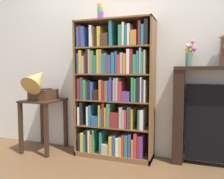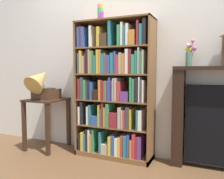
% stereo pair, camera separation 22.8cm
% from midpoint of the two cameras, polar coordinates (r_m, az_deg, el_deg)
% --- Properties ---
extents(ground_plane, '(7.93, 6.40, 0.02)m').
position_cam_midpoint_polar(ground_plane, '(2.94, -2.57, -17.04)').
color(ground_plane, brown).
extents(wall_back, '(4.93, 0.08, 2.60)m').
position_cam_midpoint_polar(wall_back, '(3.00, 2.54, 8.95)').
color(wall_back, silver).
rests_on(wall_back, ground).
extents(bookshelf, '(0.96, 0.34, 1.68)m').
position_cam_midpoint_polar(bookshelf, '(2.85, -1.84, -0.90)').
color(bookshelf, brown).
rests_on(bookshelf, ground).
extents(cup_stack, '(0.08, 0.08, 0.20)m').
position_cam_midpoint_polar(cup_stack, '(2.96, -5.19, 18.49)').
color(cup_stack, purple).
rests_on(cup_stack, bookshelf).
extents(side_table_left, '(0.45, 0.52, 0.69)m').
position_cam_midpoint_polar(side_table_left, '(3.30, -18.34, -5.51)').
color(side_table_left, '#382316').
rests_on(side_table_left, ground).
extents(gramophone, '(0.28, 0.48, 0.48)m').
position_cam_midpoint_polar(gramophone, '(3.19, -19.44, 1.20)').
color(gramophone, '#472D1C').
rests_on(gramophone, side_table_left).
extents(flower_vase, '(0.12, 0.09, 0.30)m').
position_cam_midpoint_polar(flower_vase, '(2.73, 16.28, 8.38)').
color(flower_vase, '#4C7A60').
rests_on(flower_vase, fireplace_mantel).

